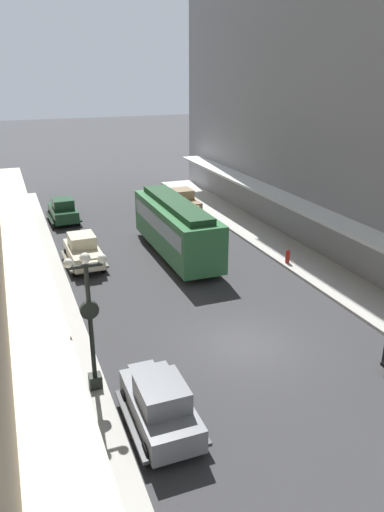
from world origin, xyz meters
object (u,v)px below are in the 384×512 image
(parked_car_2, at_px, (183,201))
(pedestrian_0, at_px, (28,272))
(streetcar, at_px, (176,226))
(parked_car_1, at_px, (63,210))
(parked_car_0, at_px, (160,404))
(parked_car_3, at_px, (83,250))
(lamp_post_with_clock, at_px, (90,317))
(pedestrian_1, at_px, (32,263))
(fire_hydrant, at_px, (288,256))

(parked_car_2, bearing_deg, pedestrian_0, -139.21)
(parked_car_2, relative_size, streetcar, 0.44)
(streetcar, bearing_deg, parked_car_1, 120.34)
(parked_car_0, xyz_separation_m, pedestrian_0, (-3.17, 12.44, 0.07))
(parked_car_3, bearing_deg, streetcar, -3.49)
(streetcar, distance_m, pedestrian_0, 9.13)
(parked_car_0, relative_size, lamp_post_with_clock, 0.83)
(parked_car_2, relative_size, pedestrian_1, 2.55)
(pedestrian_0, bearing_deg, fire_hydrant, -7.44)
(lamp_post_with_clock, relative_size, pedestrian_0, 3.09)
(lamp_post_with_clock, bearing_deg, parked_car_0, -60.05)
(parked_car_2, bearing_deg, lamp_post_with_clock, -118.05)
(parked_car_0, relative_size, streetcar, 0.44)
(parked_car_2, bearing_deg, parked_car_3, -137.88)
(parked_car_3, distance_m, lamp_post_with_clock, 12.39)
(fire_hydrant, bearing_deg, streetcar, 144.43)
(parked_car_2, height_order, fire_hydrant, parked_car_2)
(fire_hydrant, bearing_deg, pedestrian_0, 172.56)
(parked_car_1, xyz_separation_m, lamp_post_with_clock, (-1.67, -21.30, 2.04))
(parked_car_2, distance_m, fire_hydrant, 12.83)
(parked_car_1, bearing_deg, pedestrian_1, -106.03)
(parked_car_2, xyz_separation_m, fire_hydrant, (1.81, -12.69, -0.38))
(parked_car_0, distance_m, pedestrian_0, 12.84)
(parked_car_0, bearing_deg, pedestrian_0, 104.31)
(parked_car_0, xyz_separation_m, parked_car_2, (9.37, 23.26, 0.00))
(pedestrian_1, bearing_deg, fire_hydrant, -12.81)
(parked_car_0, height_order, parked_car_3, same)
(parked_car_1, height_order, parked_car_3, same)
(streetcar, bearing_deg, parked_car_0, -111.36)
(fire_hydrant, relative_size, pedestrian_1, 0.49)
(lamp_post_with_clock, height_order, pedestrian_0, lamp_post_with_clock)
(pedestrian_1, bearing_deg, streetcar, 5.00)
(parked_car_3, distance_m, fire_hydrant, 11.92)
(parked_car_2, distance_m, pedestrian_0, 16.56)
(parked_car_0, xyz_separation_m, fire_hydrant, (11.18, 10.57, -0.38))
(fire_hydrant, height_order, pedestrian_1, pedestrian_1)
(parked_car_0, distance_m, lamp_post_with_clock, 3.75)
(parked_car_1, distance_m, lamp_post_with_clock, 21.46)
(parked_car_0, bearing_deg, fire_hydrant, 43.39)
(lamp_post_with_clock, relative_size, pedestrian_1, 3.09)
(parked_car_1, height_order, fire_hydrant, parked_car_1)
(parked_car_1, height_order, streetcar, streetcar)
(pedestrian_0, bearing_deg, streetcar, 13.13)
(parked_car_0, bearing_deg, streetcar, 68.64)
(parked_car_1, distance_m, streetcar, 11.08)
(parked_car_2, bearing_deg, streetcar, -112.88)
(pedestrian_0, distance_m, pedestrian_1, 1.36)
(fire_hydrant, bearing_deg, parked_car_2, 98.11)
(streetcar, relative_size, pedestrian_1, 5.75)
(parked_car_2, xyz_separation_m, pedestrian_1, (-12.22, -9.50, 0.07))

